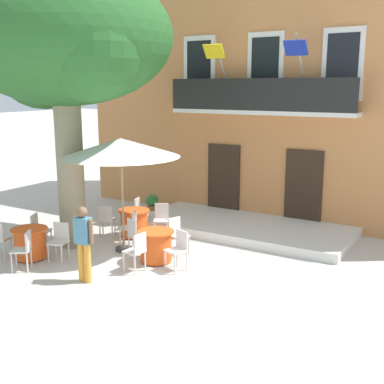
{
  "coord_description": "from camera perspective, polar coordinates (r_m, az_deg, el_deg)",
  "views": [
    {
      "loc": [
        5.93,
        -8.52,
        4.08
      ],
      "look_at": [
        -0.59,
        2.39,
        1.3
      ],
      "focal_mm": 45.37,
      "sensor_mm": 36.0,
      "label": 1
    }
  ],
  "objects": [
    {
      "name": "ground_plane",
      "position": [
        11.15,
        -3.74,
        -9.15
      ],
      "size": [
        120.0,
        120.0,
        0.0
      ],
      "primitive_type": "plane",
      "color": "beige"
    },
    {
      "name": "cafe_chair_front_0",
      "position": [
        13.53,
        -10.03,
        -3.07
      ],
      "size": [
        0.54,
        0.54,
        0.91
      ],
      "color": "silver",
      "rests_on": "ground"
    },
    {
      "name": "cafe_chair_front_3",
      "position": [
        14.16,
        -6.07,
        -2.26
      ],
      "size": [
        0.5,
        0.5,
        0.91
      ],
      "color": "silver",
      "rests_on": "ground"
    },
    {
      "name": "cafe_chair_near_tree_0",
      "position": [
        10.92,
        -6.52,
        -6.72
      ],
      "size": [
        0.43,
        0.43,
        0.91
      ],
      "color": "silver",
      "rests_on": "ground"
    },
    {
      "name": "cafe_table_near_tree",
      "position": [
        11.54,
        -4.27,
        -6.33
      ],
      "size": [
        0.86,
        0.86,
        0.76
      ],
      "color": "#EA561E",
      "rests_on": "ground"
    },
    {
      "name": "cafe_chair_near_tree_2",
      "position": [
        12.02,
        -1.76,
        -4.85
      ],
      "size": [
        0.49,
        0.49,
        0.91
      ],
      "color": "silver",
      "rests_on": "ground"
    },
    {
      "name": "cafe_chair_front_2",
      "position": [
        13.43,
        -3.62,
        -3.02
      ],
      "size": [
        0.54,
        0.54,
        0.91
      ],
      "color": "silver",
      "rests_on": "ground"
    },
    {
      "name": "building_facade",
      "position": [
        16.49,
        11.26,
        10.95
      ],
      "size": [
        13.0,
        5.09,
        7.5
      ],
      "color": "#CC844C",
      "rests_on": "ground"
    },
    {
      "name": "cafe_umbrella",
      "position": [
        11.92,
        -8.35,
        5.13
      ],
      "size": [
        2.9,
        2.9,
        2.85
      ],
      "color": "#997A56",
      "rests_on": "ground"
    },
    {
      "name": "pedestrian_near_entrance",
      "position": [
        10.45,
        -12.64,
        -5.52
      ],
      "size": [
        0.53,
        0.26,
        1.65
      ],
      "color": "gold",
      "rests_on": "ground"
    },
    {
      "name": "cafe_chair_near_tree_3",
      "position": [
        12.06,
        -6.63,
        -4.88
      ],
      "size": [
        0.51,
        0.51,
        0.91
      ],
      "color": "silver",
      "rests_on": "ground"
    },
    {
      "name": "entrance_step_platform",
      "position": [
        14.0,
        6.03,
        -4.15
      ],
      "size": [
        6.06,
        2.62,
        0.25
      ],
      "primitive_type": "cube",
      "color": "silver",
      "rests_on": "ground"
    },
    {
      "name": "cafe_chair_front_1",
      "position": [
        12.74,
        -7.23,
        -3.95
      ],
      "size": [
        0.53,
        0.53,
        0.91
      ],
      "color": "silver",
      "rests_on": "ground"
    },
    {
      "name": "ground_planter_left",
      "position": [
        15.81,
        -4.71,
        -1.32
      ],
      "size": [
        0.42,
        0.42,
        0.64
      ],
      "color": "#995638",
      "rests_on": "ground"
    },
    {
      "name": "cafe_table_middle",
      "position": [
        12.33,
        -18.5,
        -5.72
      ],
      "size": [
        0.86,
        0.86,
        0.76
      ],
      "color": "#EA561E",
      "rests_on": "ground"
    },
    {
      "name": "cafe_chair_near_tree_1",
      "position": [
        10.98,
        -1.61,
        -6.53
      ],
      "size": [
        0.51,
        0.51,
        0.91
      ],
      "color": "silver",
      "rests_on": "ground"
    },
    {
      "name": "plane_tree",
      "position": [
        12.65,
        -14.98,
        16.48
      ],
      "size": [
        5.58,
        4.9,
        6.86
      ],
      "color": "gray",
      "rests_on": "ground"
    },
    {
      "name": "cafe_chair_middle_1",
      "position": [
        11.98,
        -15.3,
        -5.36
      ],
      "size": [
        0.5,
        0.5,
        0.91
      ],
      "color": "silver",
      "rests_on": "ground"
    },
    {
      "name": "cafe_chair_middle_0",
      "position": [
        11.59,
        -19.14,
        -6.22
      ],
      "size": [
        0.56,
        0.56,
        0.91
      ],
      "color": "silver",
      "rests_on": "ground"
    },
    {
      "name": "cafe_table_front",
      "position": [
        13.5,
        -6.82,
        -3.62
      ],
      "size": [
        0.86,
        0.86,
        0.76
      ],
      "color": "#EA561E",
      "rests_on": "ground"
    },
    {
      "name": "cafe_chair_middle_2",
      "position": [
        12.98,
        -17.56,
        -4.13
      ],
      "size": [
        0.54,
        0.54,
        0.91
      ],
      "color": "silver",
      "rests_on": "ground"
    }
  ]
}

